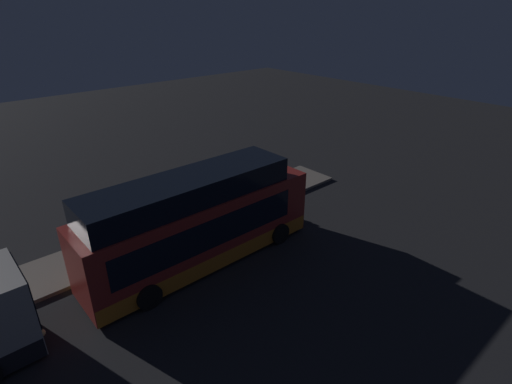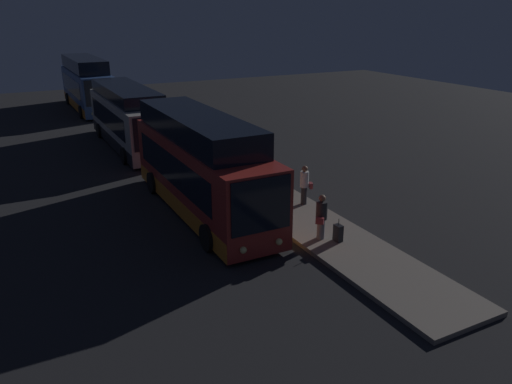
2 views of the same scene
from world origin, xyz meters
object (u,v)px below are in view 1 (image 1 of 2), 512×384
Objects in this scene: trash_bin at (123,242)px; bus_lead at (198,224)px; passenger_boarding at (184,197)px; suitcase at (249,193)px; passenger_with_bags at (190,213)px; passenger_waiting at (248,188)px; sign_post at (129,206)px.

bus_lead is at bearing -52.34° from trash_bin.
passenger_boarding reaches higher than suitcase.
passenger_with_bags is 2.79× the size of trash_bin.
passenger_boarding is 2.00× the size of suitcase.
passenger_waiting is 7.15m from trash_bin.
passenger_with_bags is 0.76× the size of sign_post.
passenger_waiting is at bearing -1.89° from trash_bin.
passenger_with_bags reaches higher than passenger_waiting.
bus_lead reaches higher than sign_post.
sign_post reaches higher than passenger_with_bags.
sign_post is 3.69× the size of trash_bin.
trash_bin is (-3.93, -1.11, -0.60)m from passenger_boarding.
suitcase is (3.64, -0.90, -0.62)m from passenger_boarding.
passenger_with_bags is at bearing -38.28° from passenger_waiting.
bus_lead is 5.62m from passenger_waiting.
sign_post is (-6.29, 0.98, 0.67)m from passenger_waiting.
suitcase is at bearing 29.83° from bus_lead.
trash_bin is (-3.12, 0.70, -0.68)m from passenger_with_bags.
bus_lead reaches higher than passenger_waiting.
passenger_waiting is at bearing 39.11° from passenger_with_bags.
passenger_waiting is 0.70× the size of sign_post.
passenger_boarding is at bearing -67.74° from passenger_waiting.
passenger_waiting is 2.59× the size of trash_bin.
sign_post is at bearing 41.85° from trash_bin.
suitcase is (5.36, 3.07, -1.34)m from bus_lead.
passenger_boarding reaches higher than trash_bin.
passenger_waiting reaches higher than trash_bin.
bus_lead is at bearing -16.67° from passenger_waiting.
passenger_with_bags reaches higher than trash_bin.
passenger_boarding is at bearing 6.72° from sign_post.
passenger_with_bags is at bearing -89.77° from passenger_boarding.
bus_lead is at bearing -69.05° from sign_post.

